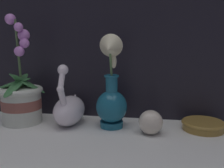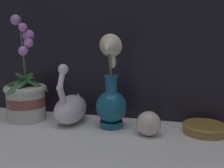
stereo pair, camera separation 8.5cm
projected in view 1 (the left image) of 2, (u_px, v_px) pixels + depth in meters
name	position (u px, v px, depth m)	size (l,w,h in m)	color
ground_plane	(109.00, 137.00, 0.78)	(2.80, 2.80, 0.00)	silver
orchid_potted_plant	(21.00, 98.00, 0.90)	(0.17, 0.19, 0.37)	beige
swan_figurine	(69.00, 108.00, 0.89)	(0.10, 0.18, 0.21)	white
blue_vase	(111.00, 96.00, 0.84)	(0.10, 0.12, 0.30)	#195B75
glass_sphere	(151.00, 122.00, 0.80)	(0.07, 0.07, 0.07)	beige
amber_dish	(203.00, 125.00, 0.84)	(0.14, 0.14, 0.03)	olive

